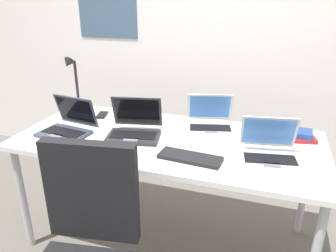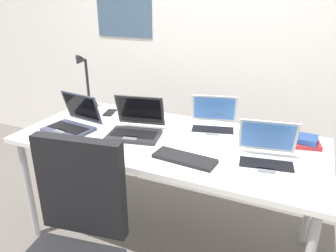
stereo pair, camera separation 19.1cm
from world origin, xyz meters
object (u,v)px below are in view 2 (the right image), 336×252
object	(u,v)px
laptop_by_keyboard	(136,127)
desk_lamp	(85,82)
laptop_mid_desk	(266,156)
computer_mouse	(140,111)
laptop_near_lamp	(213,124)
laptop_front_left	(73,122)
external_keyboard	(185,158)
cell_phone	(110,113)
book_stack	(303,141)
coffee_mug	(263,134)

from	to	relation	value
laptop_by_keyboard	desk_lamp	bearing A→B (deg)	153.49
laptop_mid_desk	laptop_by_keyboard	distance (m)	0.79
computer_mouse	laptop_near_lamp	bearing A→B (deg)	8.52
desk_lamp	laptop_front_left	world-z (taller)	desk_lamp
laptop_mid_desk	external_keyboard	size ratio (longest dim) A/B	1.02
laptop_mid_desk	cell_phone	xyz separation A→B (m)	(-1.15, 0.31, -0.04)
laptop_mid_desk	computer_mouse	size ratio (longest dim) A/B	3.50
desk_lamp	book_stack	world-z (taller)	desk_lamp
laptop_by_keyboard	coffee_mug	bearing A→B (deg)	16.52
laptop_front_left	external_keyboard	size ratio (longest dim) A/B	0.99
laptop_by_keyboard	book_stack	bearing A→B (deg)	14.82
laptop_near_lamp	laptop_front_left	distance (m)	0.89
laptop_by_keyboard	laptop_near_lamp	distance (m)	0.48
desk_lamp	laptop_front_left	xyz separation A→B (m)	(0.19, -0.39, -0.15)
laptop_by_keyboard	cell_phone	distance (m)	0.44
laptop_front_left	book_stack	distance (m)	1.40
cell_phone	laptop_by_keyboard	bearing A→B (deg)	-49.18
laptop_front_left	cell_phone	size ratio (longest dim) A/B	2.40
laptop_near_lamp	computer_mouse	xyz separation A→B (m)	(-0.57, 0.08, -0.03)
book_stack	computer_mouse	bearing A→B (deg)	175.63
laptop_mid_desk	cell_phone	distance (m)	1.19
book_stack	cell_phone	bearing A→B (deg)	-179.93
laptop_mid_desk	computer_mouse	bearing A→B (deg)	156.98
laptop_by_keyboard	external_keyboard	world-z (taller)	laptop_by_keyboard
laptop_mid_desk	coffee_mug	xyz separation A→B (m)	(-0.06, 0.28, 0.00)
laptop_mid_desk	external_keyboard	world-z (taller)	laptop_mid_desk
laptop_front_left	laptop_mid_desk	bearing A→B (deg)	1.30
laptop_mid_desk	computer_mouse	world-z (taller)	laptop_mid_desk
laptop_by_keyboard	laptop_near_lamp	world-z (taller)	laptop_by_keyboard
computer_mouse	cell_phone	xyz separation A→B (m)	(-0.21, -0.09, -0.01)
laptop_near_lamp	cell_phone	bearing A→B (deg)	-179.90
laptop_mid_desk	laptop_front_left	bearing A→B (deg)	-178.70
laptop_front_left	cell_phone	distance (m)	0.35
laptop_mid_desk	coffee_mug	distance (m)	0.29
laptop_near_lamp	book_stack	xyz separation A→B (m)	(0.53, 0.00, -0.02)
desk_lamp	cell_phone	xyz separation A→B (m)	(0.24, -0.05, -0.19)
laptop_front_left	coffee_mug	xyz separation A→B (m)	(1.13, 0.31, -0.00)
cell_phone	laptop_mid_desk	bearing A→B (deg)	-29.66
laptop_by_keyboard	computer_mouse	world-z (taller)	laptop_by_keyboard
laptop_mid_desk	laptop_by_keyboard	world-z (taller)	laptop_by_keyboard
laptop_front_left	coffee_mug	bearing A→B (deg)	15.16
laptop_front_left	book_stack	size ratio (longest dim) A/B	1.67
cell_phone	coffee_mug	size ratio (longest dim) A/B	1.20
computer_mouse	desk_lamp	bearing A→B (deg)	-158.04
laptop_front_left	computer_mouse	xyz separation A→B (m)	(0.26, 0.43, -0.03)
book_stack	desk_lamp	bearing A→B (deg)	178.31
laptop_mid_desk	laptop_front_left	xyz separation A→B (m)	(-1.19, -0.03, 0.00)
laptop_by_keyboard	laptop_front_left	xyz separation A→B (m)	(-0.41, -0.09, -0.00)
book_stack	external_keyboard	bearing A→B (deg)	-140.93
laptop_by_keyboard	laptop_front_left	bearing A→B (deg)	-167.31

